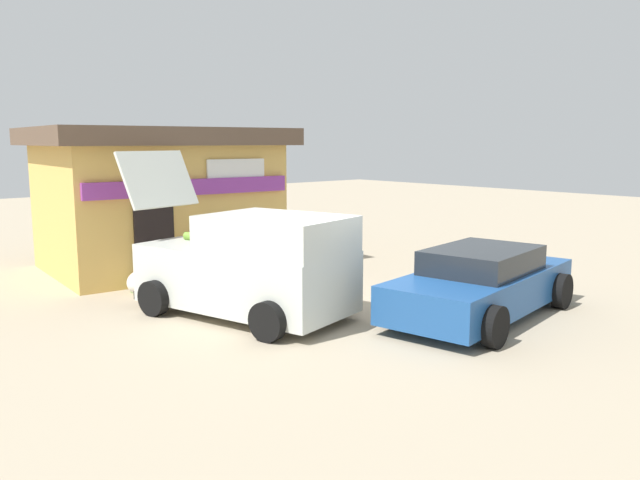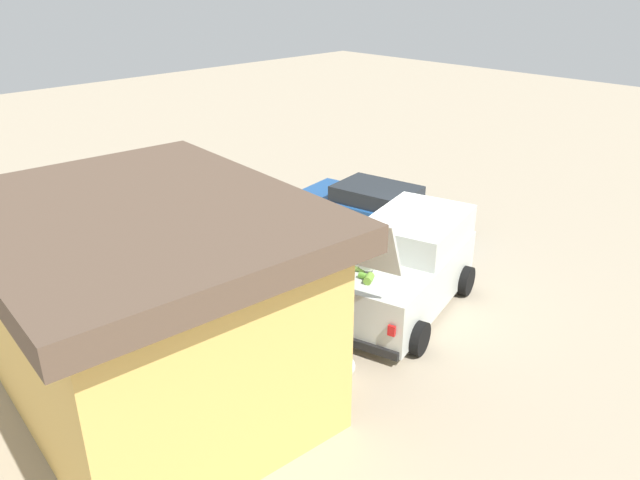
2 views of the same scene
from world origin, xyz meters
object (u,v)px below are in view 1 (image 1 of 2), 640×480
storefront_bar (158,197)px  delivery_van (251,265)px  paint_bucket (321,264)px  unloaded_banana_pile (142,283)px  customer_bending (197,250)px  vendor_standing (256,243)px  parked_sedan (481,284)px

storefront_bar → delivery_van: storefront_bar is taller
paint_bucket → unloaded_banana_pile: bearing=171.9°
delivery_van → customer_bending: delivery_van is taller
storefront_bar → customer_bending: size_ratio=4.44×
delivery_van → paint_bucket: 4.39m
storefront_bar → paint_bucket: storefront_bar is taller
customer_bending → paint_bucket: size_ratio=3.91×
vendor_standing → paint_bucket: vendor_standing is taller
storefront_bar → vendor_standing: 3.39m
unloaded_banana_pile → vendor_standing: bearing=-18.0°
vendor_standing → customer_bending: 1.33m
storefront_bar → vendor_standing: (0.72, -3.19, -0.88)m
customer_bending → paint_bucket: customer_bending is taller
delivery_van → customer_bending: 2.55m
storefront_bar → delivery_van: bearing=-99.7°
customer_bending → unloaded_banana_pile: customer_bending is taller
vendor_standing → customer_bending: vendor_standing is taller
vendor_standing → unloaded_banana_pile: (-2.37, 0.77, -0.68)m
customer_bending → unloaded_banana_pile: (-1.10, 0.38, -0.63)m
storefront_bar → unloaded_banana_pile: storefront_bar is taller
storefront_bar → unloaded_banana_pile: (-1.65, -2.43, -1.56)m
parked_sedan → unloaded_banana_pile: parked_sedan is taller
storefront_bar → parked_sedan: bearing=-74.6°
delivery_van → parked_sedan: 4.19m
delivery_van → unloaded_banana_pile: size_ratio=4.69×
vendor_standing → unloaded_banana_pile: 2.58m
delivery_van → unloaded_banana_pile: delivery_van is taller
vendor_standing → unloaded_banana_pile: size_ratio=1.56×
storefront_bar → paint_bucket: (2.76, -3.06, -1.62)m
vendor_standing → parked_sedan: bearing=-72.9°
unloaded_banana_pile → customer_bending: bearing=-19.2°
parked_sedan → unloaded_banana_pile: 6.88m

